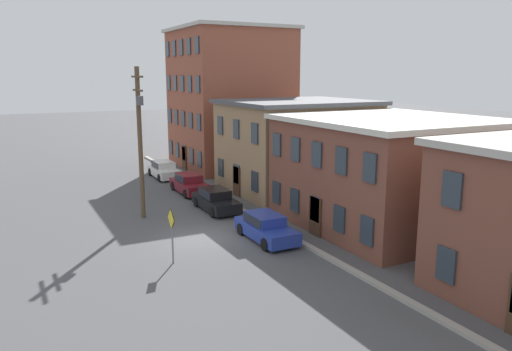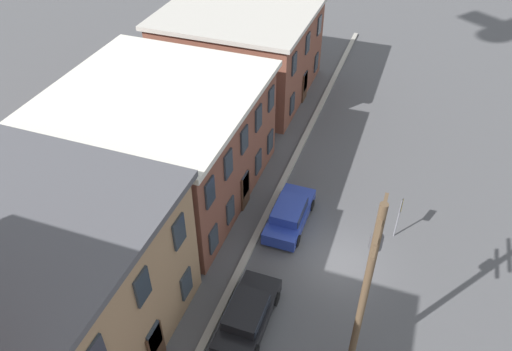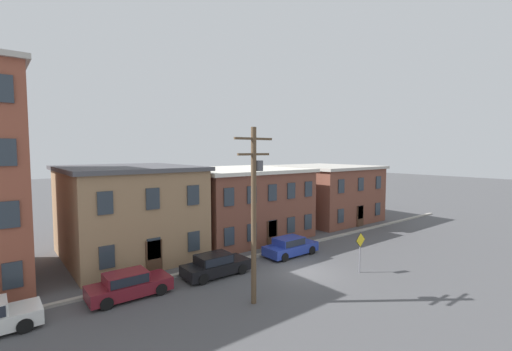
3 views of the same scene
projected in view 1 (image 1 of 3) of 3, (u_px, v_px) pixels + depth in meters
The scene contains 11 objects.
ground_plane at pixel (200, 239), 27.35m from camera, with size 200.00×200.00×0.00m, color #4C4C4F.
kerb_strip at pixel (271, 226), 29.34m from camera, with size 56.00×0.36×0.16m, color #9E998E.
apartment_corner at pixel (230, 98), 47.91m from camera, with size 10.62×9.93×13.11m.
apartment_midblock at pixel (296, 145), 38.50m from camera, with size 9.31×10.56×6.92m.
apartment_far at pixel (389, 171), 29.57m from camera, with size 11.46×10.73×6.41m.
car_white at pixel (164, 169), 43.31m from camera, with size 4.40×1.92×1.43m.
car_maroon at pixel (190, 183), 37.78m from camera, with size 4.40×1.92×1.43m.
car_black at pixel (216, 199), 32.92m from camera, with size 4.40×1.92×1.43m.
car_blue at pixel (266, 226), 27.04m from camera, with size 4.40×1.92×1.43m.
caution_sign at pixel (172, 227), 23.43m from camera, with size 0.99×0.08×2.70m.
utility_pole at pixel (140, 135), 30.33m from camera, with size 2.40×0.44×9.31m.
Camera 1 is at (24.64, -9.15, 8.87)m, focal length 35.00 mm.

